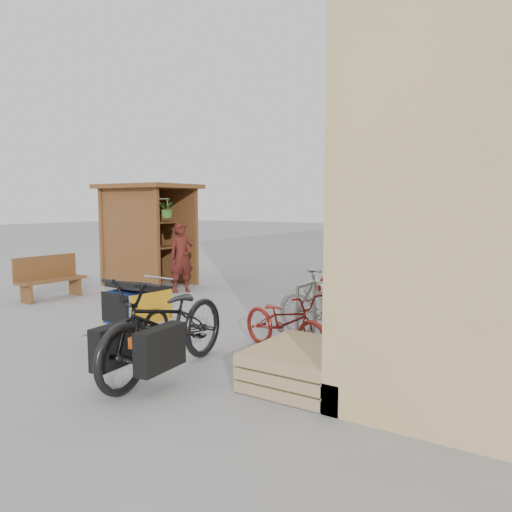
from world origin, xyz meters
The scene contains 17 objects.
ground centered at (0.00, 0.00, 0.00)m, with size 80.00×80.00×0.00m, color gray.
kiosk centered at (-3.28, 2.47, 1.55)m, with size 2.49×1.65×2.40m.
bike_rack centered at (2.30, 2.40, 0.52)m, with size 0.05×5.35×0.86m.
pallet_stack centered at (3.00, -1.40, 0.21)m, with size 1.00×1.20×0.40m.
bench centered at (-3.67, 0.12, 0.45)m, with size 0.47×1.41×0.89m.
shopping_carts centered at (3.00, 6.91, 0.66)m, with size 0.63×2.49×1.13m.
child_trailer centered at (-0.01, -0.94, 0.47)m, with size 0.88×1.47×0.86m.
cargo_bike centered at (1.54, -1.97, 0.58)m, with size 0.98×2.28×1.16m.
person_kiosk centered at (-1.88, 2.17, 0.77)m, with size 0.56×0.37×1.54m, color maroon.
bike_0 centered at (2.24, -0.48, 0.41)m, with size 0.54×1.54×0.81m, color maroon.
bike_1 centered at (2.47, 0.41, 0.51)m, with size 0.48×1.68×1.01m, color #9C9DA1.
bike_2 centered at (2.17, 1.64, 0.48)m, with size 0.64×1.84×0.97m, color silver.
bike_3 centered at (2.38, 1.94, 0.46)m, with size 0.43×1.51×0.91m, color black.
bike_4 centered at (2.11, 2.88, 0.50)m, with size 0.66×1.89×0.99m, color maroon.
bike_5 centered at (2.12, 3.07, 0.52)m, with size 0.49×1.72×1.03m, color #1D7675.
bike_6 centered at (2.40, 4.19, 0.50)m, with size 0.66×1.90×1.00m, color black.
bike_7 centered at (2.42, 4.59, 0.50)m, with size 0.47×1.67×1.01m, color #9C9DA1.
Camera 1 is at (5.42, -6.05, 1.95)m, focal length 35.00 mm.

